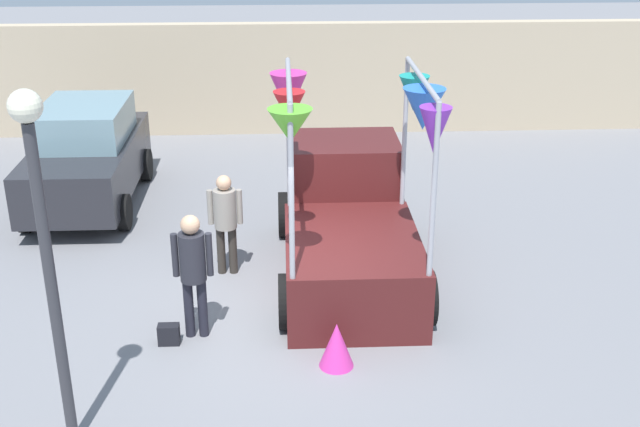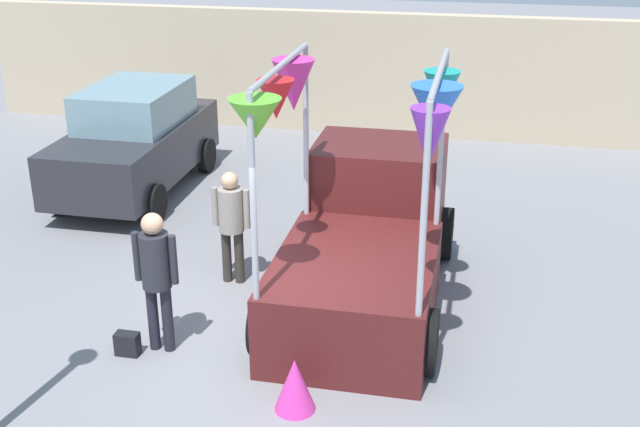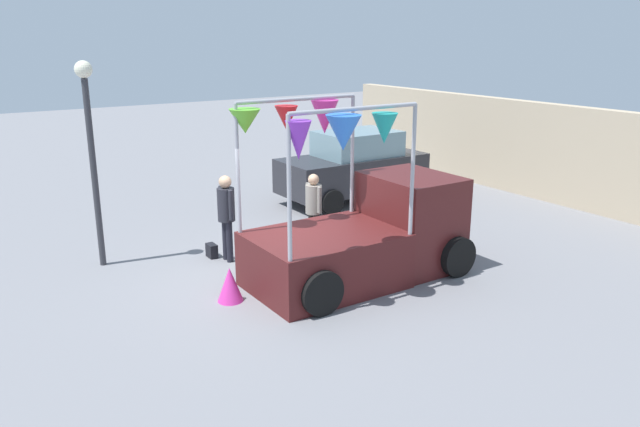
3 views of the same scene
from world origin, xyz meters
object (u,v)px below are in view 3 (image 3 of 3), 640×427
at_px(person_vendor, 314,204).
at_px(street_lamp, 90,135).
at_px(vendor_truck, 370,229).
at_px(parked_car, 354,166).
at_px(folded_kite_bundle_magenta, 230,284).
at_px(person_customer, 226,210).
at_px(handbag, 212,251).

bearing_deg(person_vendor, street_lamp, -109.77).
relative_size(vendor_truck, parked_car, 1.03).
distance_m(vendor_truck, folded_kite_bundle_magenta, 2.79).
bearing_deg(street_lamp, vendor_truck, 50.88).
height_order(person_vendor, folded_kite_bundle_magenta, person_vendor).
relative_size(person_customer, handbag, 6.23).
xyz_separation_m(person_vendor, folded_kite_bundle_magenta, (1.51, -2.66, -0.67)).
distance_m(vendor_truck, handbag, 3.35).
xyz_separation_m(handbag, folded_kite_bundle_magenta, (2.17, -0.62, 0.16)).
xyz_separation_m(parked_car, street_lamp, (1.29, -7.05, 1.61)).
height_order(handbag, folded_kite_bundle_magenta, folded_kite_bundle_magenta).
xyz_separation_m(person_customer, person_vendor, (0.30, 1.85, -0.09)).
height_order(person_customer, street_lamp, street_lamp).
distance_m(person_customer, street_lamp, 2.87).
bearing_deg(person_customer, person_vendor, 80.68).
distance_m(person_customer, folded_kite_bundle_magenta, 2.13).
relative_size(vendor_truck, handbag, 14.71).
xyz_separation_m(vendor_truck, person_vendor, (-1.85, -0.04, 0.07)).
distance_m(parked_car, handbag, 5.56).
distance_m(vendor_truck, person_customer, 2.87).
bearing_deg(folded_kite_bundle_magenta, parked_car, 126.68).
bearing_deg(person_customer, handbag, -150.26).
height_order(vendor_truck, parked_car, vendor_truck).
relative_size(parked_car, folded_kite_bundle_magenta, 6.67).
bearing_deg(folded_kite_bundle_magenta, person_vendor, 119.64).
bearing_deg(folded_kite_bundle_magenta, vendor_truck, 82.87).
height_order(person_customer, folded_kite_bundle_magenta, person_customer).
distance_m(person_customer, handbag, 1.00).
xyz_separation_m(parked_car, folded_kite_bundle_magenta, (4.25, -5.70, -0.64)).
bearing_deg(vendor_truck, street_lamp, -129.12).
height_order(handbag, street_lamp, street_lamp).
distance_m(person_vendor, street_lamp, 4.55).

